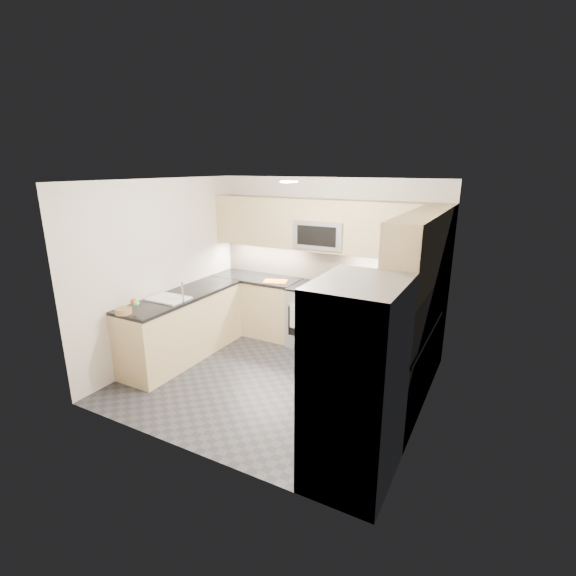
{
  "coord_description": "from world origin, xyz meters",
  "views": [
    {
      "loc": [
        2.42,
        -4.17,
        2.66
      ],
      "look_at": [
        0.0,
        0.35,
        1.15
      ],
      "focal_mm": 26.0,
      "sensor_mm": 36.0,
      "label": 1
    }
  ],
  "objects_px": {
    "gas_range": "(317,317)",
    "cutting_board": "(275,281)",
    "utensil_bowl": "(405,294)",
    "microwave": "(322,234)",
    "refrigerator": "(356,384)",
    "fruit_basket": "(123,311)"
  },
  "relations": [
    {
      "from": "microwave",
      "to": "fruit_basket",
      "type": "bearing_deg",
      "value": -123.96
    },
    {
      "from": "gas_range",
      "to": "utensil_bowl",
      "type": "xyz_separation_m",
      "value": [
        1.3,
        -0.07,
        0.57
      ]
    },
    {
      "from": "microwave",
      "to": "utensil_bowl",
      "type": "bearing_deg",
      "value": -8.42
    },
    {
      "from": "utensil_bowl",
      "to": "fruit_basket",
      "type": "distance_m",
      "value": 3.58
    },
    {
      "from": "microwave",
      "to": "fruit_basket",
      "type": "xyz_separation_m",
      "value": [
        -1.57,
        -2.33,
        -0.72
      ]
    },
    {
      "from": "microwave",
      "to": "refrigerator",
      "type": "bearing_deg",
      "value": -60.38
    },
    {
      "from": "utensil_bowl",
      "to": "gas_range",
      "type": "bearing_deg",
      "value": 177.01
    },
    {
      "from": "fruit_basket",
      "to": "refrigerator",
      "type": "bearing_deg",
      "value": -4.14
    },
    {
      "from": "refrigerator",
      "to": "utensil_bowl",
      "type": "height_order",
      "value": "refrigerator"
    },
    {
      "from": "refrigerator",
      "to": "microwave",
      "type": "bearing_deg",
      "value": 119.62
    },
    {
      "from": "microwave",
      "to": "utensil_bowl",
      "type": "distance_m",
      "value": 1.48
    },
    {
      "from": "refrigerator",
      "to": "fruit_basket",
      "type": "bearing_deg",
      "value": 175.86
    },
    {
      "from": "refrigerator",
      "to": "cutting_board",
      "type": "relative_size",
      "value": 5.1
    },
    {
      "from": "gas_range",
      "to": "microwave",
      "type": "height_order",
      "value": "microwave"
    },
    {
      "from": "utensil_bowl",
      "to": "fruit_basket",
      "type": "relative_size",
      "value": 1.43
    },
    {
      "from": "microwave",
      "to": "utensil_bowl",
      "type": "height_order",
      "value": "microwave"
    },
    {
      "from": "gas_range",
      "to": "refrigerator",
      "type": "height_order",
      "value": "refrigerator"
    },
    {
      "from": "microwave",
      "to": "cutting_board",
      "type": "bearing_deg",
      "value": -162.27
    },
    {
      "from": "gas_range",
      "to": "cutting_board",
      "type": "height_order",
      "value": "cutting_board"
    },
    {
      "from": "gas_range",
      "to": "cutting_board",
      "type": "xyz_separation_m",
      "value": [
        -0.67,
        -0.09,
        0.49
      ]
    },
    {
      "from": "refrigerator",
      "to": "fruit_basket",
      "type": "distance_m",
      "value": 3.03
    },
    {
      "from": "gas_range",
      "to": "utensil_bowl",
      "type": "relative_size",
      "value": 3.22
    }
  ]
}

